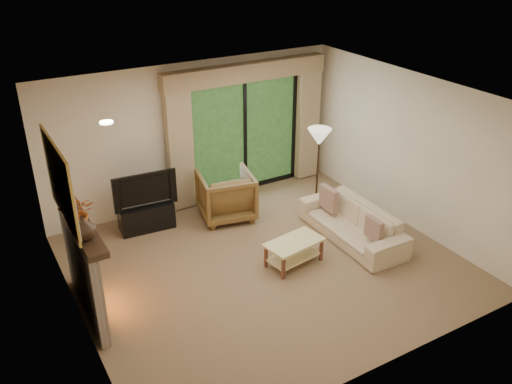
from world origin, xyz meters
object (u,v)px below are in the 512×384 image
media_console (146,216)px  sofa (352,223)px  armchair (226,195)px  coffee_table (294,252)px

media_console → sofa: size_ratio=0.45×
armchair → coffee_table: 1.86m
media_console → armchair: size_ratio=0.98×
sofa → armchair: bearing=-138.8°
media_console → armchair: 1.41m
media_console → coffee_table: (1.57, -2.15, -0.03)m
coffee_table → armchair: bearing=87.7°
sofa → coffee_table: size_ratio=2.26×
media_console → coffee_table: media_console is taller
armchair → media_console: bearing=-1.4°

